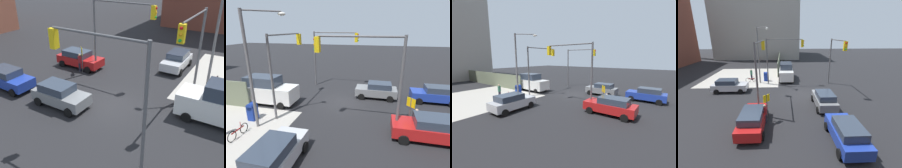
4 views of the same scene
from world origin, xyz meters
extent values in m
plane|color=black|center=(0.00, 0.00, 0.00)|extent=(120.00, 120.00, 0.00)
cube|color=#ADA89E|center=(9.00, 9.00, 0.01)|extent=(12.00, 12.00, 0.01)
cube|color=slate|center=(17.71, 3.20, 1.20)|extent=(19.43, 0.12, 2.40)
cube|color=#9E9B93|center=(36.00, 9.72, 9.73)|extent=(20.00, 24.00, 19.47)
cylinder|color=brown|center=(30.94, 30.00, 9.22)|extent=(1.80, 1.80, 18.44)
cylinder|color=#59595B|center=(-4.50, 4.50, 3.25)|extent=(0.18, 0.18, 6.50)
cylinder|color=#59595B|center=(-1.82, 4.50, 6.38)|extent=(5.35, 0.12, 0.12)
cube|color=yellow|center=(0.85, 4.50, 5.85)|extent=(0.32, 0.36, 1.00)
sphere|color=red|center=(1.03, 4.50, 6.17)|extent=(0.18, 0.18, 0.18)
sphere|color=orange|center=(1.03, 4.50, 5.85)|extent=(0.18, 0.18, 0.18)
sphere|color=green|center=(1.03, 4.50, 5.53)|extent=(0.18, 0.18, 0.18)
cylinder|color=#59595B|center=(4.50, -4.50, 3.25)|extent=(0.18, 0.18, 6.50)
cylinder|color=#59595B|center=(2.02, -4.50, 6.38)|extent=(4.96, 0.12, 0.12)
cube|color=yellow|center=(-0.46, -4.50, 5.85)|extent=(0.32, 0.36, 1.00)
sphere|color=red|center=(-0.64, -4.50, 6.17)|extent=(0.18, 0.18, 0.18)
sphere|color=orange|center=(-0.64, -4.50, 5.85)|extent=(0.18, 0.18, 0.18)
sphere|color=green|center=(-0.64, -4.50, 5.53)|extent=(0.18, 0.18, 0.18)
cylinder|color=#59595B|center=(4.50, 4.50, 3.25)|extent=(0.18, 0.18, 6.50)
cylinder|color=#59595B|center=(4.50, 2.04, 6.38)|extent=(0.12, 4.93, 0.12)
cube|color=yellow|center=(4.50, -0.43, 5.85)|extent=(0.36, 0.32, 1.00)
sphere|color=red|center=(4.50, -0.61, 6.17)|extent=(0.18, 0.18, 0.18)
sphere|color=orange|center=(4.50, -0.61, 5.85)|extent=(0.18, 0.18, 0.18)
sphere|color=green|center=(4.50, -0.61, 5.53)|extent=(0.18, 0.18, 0.18)
cylinder|color=slate|center=(5.20, 5.80, 4.00)|extent=(0.20, 0.20, 8.00)
cylinder|color=slate|center=(4.29, 5.02, 7.90)|extent=(1.89, 1.64, 0.10)
ellipsoid|color=silver|center=(3.38, 4.24, 7.75)|extent=(0.56, 0.36, 0.24)
cylinder|color=#4C4C4C|center=(-5.40, 3.66, 1.20)|extent=(0.08, 0.08, 2.40)
cube|color=yellow|center=(-5.40, 3.66, 2.05)|extent=(0.48, 0.48, 0.64)
cube|color=navy|center=(6.20, 5.00, 0.57)|extent=(0.56, 0.64, 1.15)
cylinder|color=navy|center=(6.20, 5.00, 1.15)|extent=(0.56, 0.64, 0.56)
cube|color=#1E389E|center=(-8.41, -1.95, 0.70)|extent=(4.15, 1.80, 0.75)
cube|color=#2D3847|center=(-8.74, -1.95, 1.35)|extent=(2.32, 1.58, 0.55)
cylinder|color=black|center=(-7.00, -1.05, 0.32)|extent=(0.64, 0.22, 0.64)
cylinder|color=black|center=(-7.00, -2.85, 0.32)|extent=(0.64, 0.22, 0.64)
cylinder|color=black|center=(-9.82, -1.05, 0.32)|extent=(0.64, 0.22, 0.64)
cylinder|color=black|center=(-9.82, -2.85, 0.32)|extent=(0.64, 0.22, 0.64)
cube|color=#B7BABF|center=(1.63, 9.06, 0.70)|extent=(1.80, 4.29, 0.75)
cube|color=#2D3847|center=(1.63, 9.40, 1.35)|extent=(1.58, 2.40, 0.55)
cylinder|color=black|center=(2.53, 7.60, 0.32)|extent=(0.22, 0.64, 0.64)
cylinder|color=black|center=(0.73, 7.60, 0.32)|extent=(0.22, 0.64, 0.64)
cylinder|color=black|center=(2.53, 10.52, 0.32)|extent=(0.22, 0.64, 0.64)
cylinder|color=black|center=(0.73, 10.52, 0.32)|extent=(0.22, 0.64, 0.64)
cube|color=slate|center=(-2.99, -1.86, 0.70)|extent=(4.06, 1.80, 0.75)
cube|color=#2D3847|center=(-3.31, -1.86, 1.35)|extent=(2.27, 1.58, 0.55)
cylinder|color=black|center=(-1.61, -0.96, 0.32)|extent=(0.64, 0.22, 0.64)
cylinder|color=black|center=(-1.61, -2.76, 0.32)|extent=(0.64, 0.22, 0.64)
cylinder|color=black|center=(-4.37, -0.96, 0.32)|extent=(0.64, 0.22, 0.64)
cylinder|color=black|center=(-4.37, -2.76, 0.32)|extent=(0.64, 0.22, 0.64)
cube|color=#B21919|center=(-6.42, 4.64, 0.70)|extent=(4.48, 1.80, 0.75)
cube|color=#2D3847|center=(-6.78, 4.64, 1.35)|extent=(2.51, 1.58, 0.55)
cylinder|color=black|center=(-4.90, 5.54, 0.32)|extent=(0.64, 0.22, 0.64)
cylinder|color=black|center=(-4.90, 3.74, 0.32)|extent=(0.64, 0.22, 0.64)
cylinder|color=black|center=(-7.95, 5.54, 0.32)|extent=(0.64, 0.22, 0.64)
cylinder|color=black|center=(-7.95, 3.74, 0.32)|extent=(0.64, 0.22, 0.64)
cube|color=white|center=(6.92, 1.80, 1.02)|extent=(5.40, 2.10, 1.40)
cube|color=#2D3847|center=(7.35, 1.80, 2.17)|extent=(3.02, 1.85, 0.90)
cylinder|color=black|center=(5.08, 0.75, 0.32)|extent=(0.64, 0.22, 0.64)
cylinder|color=black|center=(5.08, 2.85, 0.32)|extent=(0.64, 0.22, 0.64)
cylinder|color=black|center=(8.76, 0.75, 0.32)|extent=(0.64, 0.22, 0.64)
cylinder|color=black|center=(8.76, 2.85, 0.32)|extent=(0.64, 0.22, 0.64)
cylinder|color=maroon|center=(-5.80, 3.80, 1.14)|extent=(0.36, 0.36, 0.65)
sphere|color=tan|center=(-5.80, 3.80, 1.57)|extent=(0.22, 0.22, 0.22)
cylinder|color=#1E1E2D|center=(-5.80, 3.80, 0.41)|extent=(0.28, 0.28, 0.82)
cylinder|color=#2D664C|center=(6.80, 7.40, 1.20)|extent=(0.36, 0.36, 0.68)
sphere|color=tan|center=(6.80, 7.40, 1.66)|extent=(0.23, 0.23, 0.23)
cylinder|color=#1E1E2D|center=(6.80, 7.40, 0.43)|extent=(0.28, 0.28, 0.86)
torus|color=black|center=(5.60, 7.72, 0.33)|extent=(0.05, 0.71, 0.71)
torus|color=black|center=(5.60, 6.68, 0.33)|extent=(0.05, 0.71, 0.71)
cube|color=maroon|center=(5.60, 7.20, 0.51)|extent=(0.04, 1.04, 0.08)
cylinder|color=maroon|center=(5.60, 6.92, 0.75)|extent=(0.04, 0.04, 0.40)
camera|label=1|loc=(8.08, -13.00, 9.08)|focal=40.00mm
camera|label=2|loc=(-3.10, 15.36, 6.86)|focal=28.00mm
camera|label=3|loc=(-10.76, 17.46, 5.04)|focal=24.00mm
camera|label=4|loc=(-16.78, 2.21, 7.09)|focal=24.00mm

